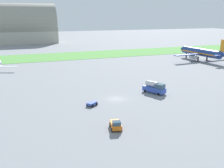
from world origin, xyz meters
TOP-DOWN VIEW (x-y plane):
  - ground_plane at (0.00, 0.00)m, footprint 600.00×600.00m
  - grass_taxiway_strip at (0.00, 77.61)m, footprint 360.00×28.00m
  - airplane_parked_jet_far at (60.28, 40.10)m, footprint 31.51×30.95m
  - fuel_truck_near_gate at (12.09, 1.15)m, footprint 5.00×6.89m
  - baggage_cart_midfield at (-7.39, -2.74)m, footprint 2.95×2.80m
  - pushback_tug_by_runway at (-6.87, -17.06)m, footprint 2.68×3.90m
  - hangar_distant at (-13.76, 158.33)m, footprint 46.15×29.80m

SIDE VIEW (x-z plane):
  - ground_plane at x=0.00m, z-range 0.00..0.00m
  - grass_taxiway_strip at x=0.00m, z-range 0.00..0.08m
  - baggage_cart_midfield at x=-7.39m, z-range 0.12..1.02m
  - pushback_tug_by_runway at x=-6.87m, z-range -0.06..1.89m
  - fuel_truck_near_gate at x=12.09m, z-range -0.06..3.23m
  - airplane_parked_jet_far at x=60.28m, z-range -1.56..9.57m
  - hangar_distant at x=-13.76m, z-range -2.31..28.00m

